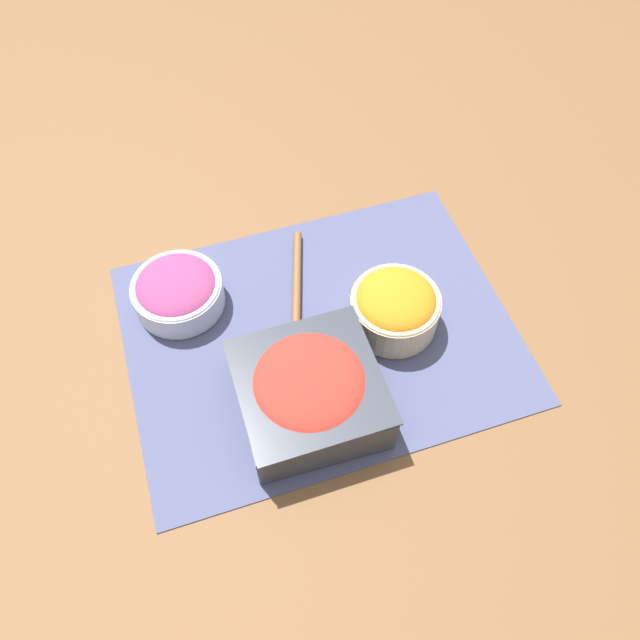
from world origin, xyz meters
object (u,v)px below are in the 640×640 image
at_px(onion_bowl, 177,290).
at_px(tomato_bowl, 309,391).
at_px(carrot_bowl, 395,306).
at_px(wooden_spoon, 296,327).

relative_size(onion_bowl, tomato_bowl, 0.72).
height_order(onion_bowl, tomato_bowl, tomato_bowl).
relative_size(carrot_bowl, wooden_spoon, 0.52).
relative_size(tomato_bowl, wooden_spoon, 0.75).
distance_m(onion_bowl, tomato_bowl, 0.25).
bearing_deg(carrot_bowl, onion_bowl, -24.26).
distance_m(carrot_bowl, tomato_bowl, 0.17).
height_order(carrot_bowl, tomato_bowl, tomato_bowl).
bearing_deg(tomato_bowl, wooden_spoon, -97.96).
bearing_deg(onion_bowl, wooden_spoon, 145.68).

